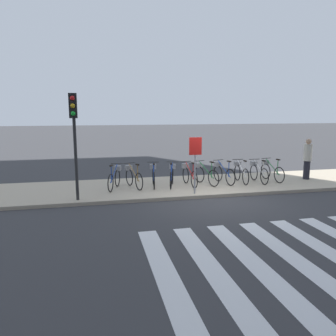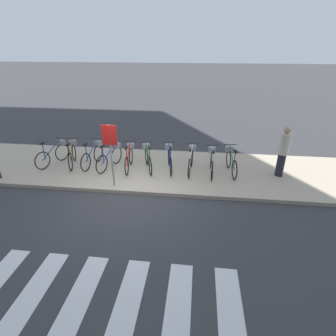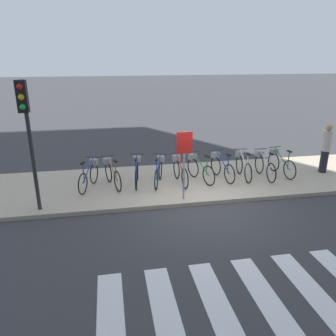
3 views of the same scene
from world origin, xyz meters
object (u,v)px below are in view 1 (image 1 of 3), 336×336
Objects in this scene: parked_bicycle_5 at (205,173)px; parked_bicycle_9 at (271,170)px; parked_bicycle_7 at (241,172)px; traffic_light at (74,124)px; parked_bicycle_6 at (223,172)px; pedestrian at (307,158)px; parked_bicycle_0 at (115,177)px; parked_bicycle_3 at (172,175)px; sign_post at (195,155)px; parked_bicycle_8 at (258,172)px; parked_bicycle_1 at (133,176)px; parked_bicycle_2 at (153,175)px; parked_bicycle_4 at (189,174)px.

parked_bicycle_5 and parked_bicycle_9 have the same top height.
traffic_light reaches higher than parked_bicycle_7.
parked_bicycle_6 and parked_bicycle_9 have the same top height.
pedestrian reaches higher than parked_bicycle_6.
parked_bicycle_0 is 2.78m from traffic_light.
parked_bicycle_9 is (6.39, 0.04, 0.00)m from parked_bicycle_0.
parked_bicycle_3 and parked_bicycle_9 have the same top height.
sign_post is (2.67, -1.39, 0.92)m from parked_bicycle_0.
pedestrian reaches higher than parked_bicycle_8.
parked_bicycle_0 is at bearing -177.69° from parked_bicycle_1.
parked_bicycle_3 is at bearing -179.06° from parked_bicycle_7.
traffic_light is (-9.29, -1.39, 1.53)m from pedestrian.
parked_bicycle_5 is (2.03, -0.07, 0.00)m from parked_bicycle_2.
parked_bicycle_6 is at bearing -179.67° from parked_bicycle_9.
parked_bicycle_6 is 2.13m from parked_bicycle_9.
parked_bicycle_8 is at bearing -0.89° from parked_bicycle_3.
parked_bicycle_3 and parked_bicycle_4 have the same top height.
parked_bicycle_6 is at bearing 0.40° from parked_bicycle_0.
parked_bicycle_5 is at bearing -176.76° from parked_bicycle_6.
parked_bicycle_2 is at bearing 174.67° from parked_bicycle_4.
traffic_light is at bearing -165.19° from parked_bicycle_6.
sign_post reaches higher than parked_bicycle_7.
parked_bicycle_2 is 2.03m from parked_bicycle_5.
traffic_light is at bearing -169.26° from parked_bicycle_8.
parked_bicycle_6 is (3.59, 0.00, 0.00)m from parked_bicycle_1.
parked_bicycle_7 is at bearing -178.04° from parked_bicycle_9.
parked_bicycle_4 is (2.16, -0.10, 0.00)m from parked_bicycle_1.
parked_bicycle_7 is at bearing -0.06° from parked_bicycle_0.
sign_post reaches higher than parked_bicycle_0.
parked_bicycle_8 is 0.68m from parked_bicycle_9.
parked_bicycle_0 is 0.96× the size of parked_bicycle_6.
parked_bicycle_7 is 1.37m from parked_bicycle_9.
parked_bicycle_2 is at bearing 2.25° from parked_bicycle_1.
parked_bicycle_4 is at bearing -176.03° from parked_bicycle_6.
traffic_light is at bearing -167.19° from parked_bicycle_7.
parked_bicycle_2 is (1.46, 0.06, 0.00)m from parked_bicycle_0.
parked_bicycle_4 is 5.20m from pedestrian.
traffic_light is (-3.44, -1.39, 2.01)m from parked_bicycle_3.
traffic_light reaches higher than parked_bicycle_4.
parked_bicycle_6 is 3.77m from pedestrian.
parked_bicycle_7 is 3.03m from pedestrian.
traffic_light is (-4.78, -1.42, 2.01)m from parked_bicycle_5.
parked_bicycle_3 is at bearing -178.73° from parked_bicycle_9.
traffic_light reaches higher than parked_bicycle_1.
parked_bicycle_5 is at bearing -0.84° from parked_bicycle_1.
parked_bicycle_7 is at bearing 12.81° from traffic_light.
parked_bicycle_1 is at bearing 176.95° from parked_bicycle_3.
parked_bicycle_1 is 4.34m from parked_bicycle_7.
traffic_light is (-2.75, -1.50, 2.01)m from parked_bicycle_2.
traffic_light is (-5.55, -1.47, 2.01)m from parked_bicycle_6.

